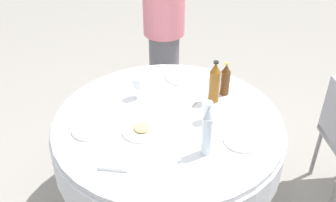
# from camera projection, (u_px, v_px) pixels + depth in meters

# --- Properties ---
(ground_plane) EXTENTS (10.00, 10.00, 0.00)m
(ground_plane) POSITION_uv_depth(u_px,v_px,m) (168.00, 201.00, 2.77)
(ground_plane) COLOR gray
(dining_table) EXTENTS (1.44, 1.44, 0.74)m
(dining_table) POSITION_uv_depth(u_px,v_px,m) (168.00, 137.00, 2.44)
(dining_table) COLOR white
(dining_table) RESTS_ON ground_plane
(bottle_amber_east) EXTENTS (0.07, 0.07, 0.29)m
(bottle_amber_east) POSITION_uv_depth(u_px,v_px,m) (214.00, 83.00, 2.45)
(bottle_amber_east) COLOR #8C5619
(bottle_amber_east) RESTS_ON dining_table
(bottle_clear_mid) EXTENTS (0.06, 0.06, 0.32)m
(bottle_clear_mid) POSITION_uv_depth(u_px,v_px,m) (207.00, 131.00, 2.01)
(bottle_clear_mid) COLOR silver
(bottle_clear_mid) RESTS_ON dining_table
(bottle_brown_west) EXTENTS (0.06, 0.06, 0.23)m
(bottle_brown_west) POSITION_uv_depth(u_px,v_px,m) (225.00, 80.00, 2.54)
(bottle_brown_west) COLOR #593314
(bottle_brown_west) RESTS_ON dining_table
(wine_glass_far) EXTENTS (0.07, 0.07, 0.15)m
(wine_glass_far) POSITION_uv_depth(u_px,v_px,m) (137.00, 83.00, 2.50)
(wine_glass_far) COLOR white
(wine_glass_far) RESTS_ON dining_table
(wine_glass_inner) EXTENTS (0.07, 0.07, 0.14)m
(wine_glass_inner) POSITION_uv_depth(u_px,v_px,m) (207.00, 108.00, 2.29)
(wine_glass_inner) COLOR white
(wine_glass_inner) RESTS_ON dining_table
(plate_left) EXTENTS (0.25, 0.25, 0.04)m
(plate_left) POSITION_uv_depth(u_px,v_px,m) (142.00, 129.00, 2.25)
(plate_left) COLOR white
(plate_left) RESTS_ON dining_table
(plate_rear) EXTENTS (0.22, 0.22, 0.02)m
(plate_rear) POSITION_uv_depth(u_px,v_px,m) (181.00, 77.00, 2.76)
(plate_rear) COLOR white
(plate_rear) RESTS_ON dining_table
(plate_north) EXTENTS (0.22, 0.22, 0.02)m
(plate_north) POSITION_uv_depth(u_px,v_px,m) (90.00, 129.00, 2.25)
(plate_north) COLOR white
(plate_north) RESTS_ON dining_table
(plate_near) EXTENTS (0.22, 0.22, 0.02)m
(plate_near) POSITION_uv_depth(u_px,v_px,m) (243.00, 140.00, 2.17)
(plate_near) COLOR white
(plate_near) RESTS_ON dining_table
(knife_mid) EXTENTS (0.13, 0.15, 0.00)m
(knife_mid) POSITION_uv_depth(u_px,v_px,m) (111.00, 85.00, 2.68)
(knife_mid) COLOR silver
(knife_mid) RESTS_ON dining_table
(spoon_west) EXTENTS (0.17, 0.08, 0.00)m
(spoon_west) POSITION_uv_depth(u_px,v_px,m) (191.00, 109.00, 2.44)
(spoon_west) COLOR silver
(spoon_west) RESTS_ON dining_table
(knife_far) EXTENTS (0.08, 0.17, 0.00)m
(knife_far) POSITION_uv_depth(u_px,v_px,m) (143.00, 79.00, 2.75)
(knife_far) COLOR silver
(knife_far) RESTS_ON dining_table
(folded_napkin) EXTENTS (0.16, 0.16, 0.02)m
(folded_napkin) POSITION_uv_depth(u_px,v_px,m) (116.00, 159.00, 2.03)
(folded_napkin) COLOR white
(folded_napkin) RESTS_ON dining_table
(person_mid) EXTENTS (0.34, 0.34, 1.60)m
(person_mid) POSITION_uv_depth(u_px,v_px,m) (164.00, 34.00, 3.18)
(person_mid) COLOR slate
(person_mid) RESTS_ON ground_plane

